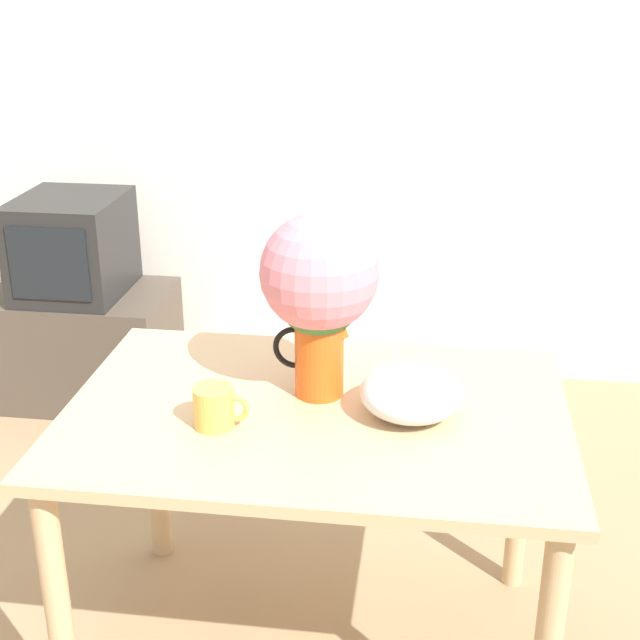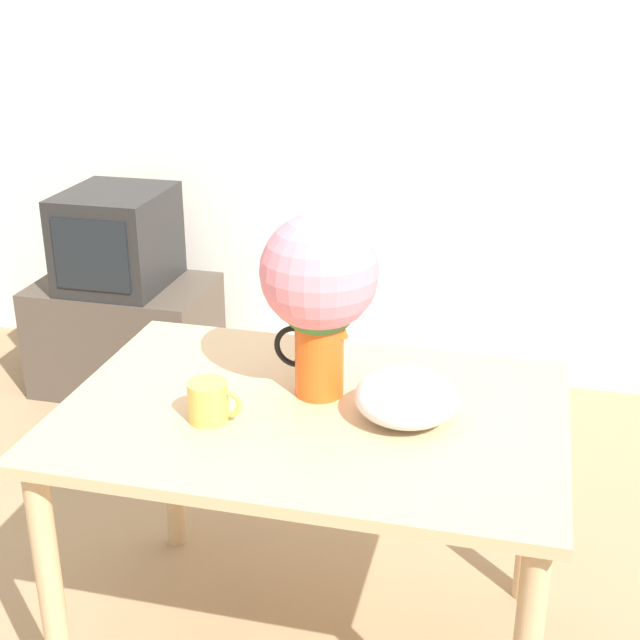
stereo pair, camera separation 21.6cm
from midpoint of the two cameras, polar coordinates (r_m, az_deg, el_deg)
The scene contains 7 objects.
wall_back at distance 3.78m, azimuth 1.10°, elevation 15.25°, with size 8.00×0.05×2.60m.
table at distance 2.23m, azimuth -3.05°, elevation -8.20°, with size 1.22×0.85×0.75m.
flower_vase at distance 2.13m, azimuth -2.96°, elevation 2.17°, with size 0.29×0.29×0.47m.
coffee_mug at distance 2.10m, azimuth -9.68°, elevation -5.58°, with size 0.13×0.10×0.10m.
white_bowl at distance 2.12m, azimuth 2.96°, elevation -4.73°, with size 0.25×0.25×0.12m.
tv_stand at distance 3.93m, azimuth -16.44°, elevation -1.55°, with size 0.74×0.48×0.48m.
tv_set at distance 3.77m, azimuth -17.18°, elevation 4.53°, with size 0.41×0.47×0.40m.
Camera 1 is at (0.33, -1.89, 1.77)m, focal length 50.00 mm.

